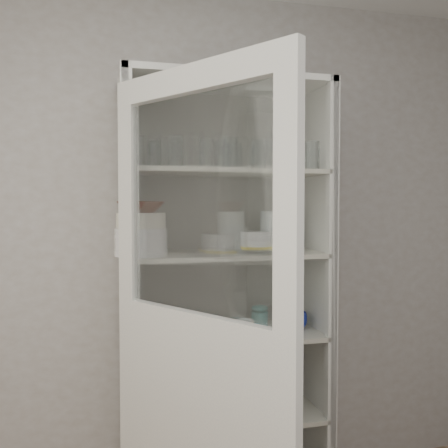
{
  "coord_description": "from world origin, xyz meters",
  "views": [
    {
      "loc": [
        -0.4,
        -1.1,
        1.5
      ],
      "look_at": [
        0.2,
        1.27,
        1.4
      ],
      "focal_mm": 40.0,
      "sensor_mm": 36.0,
      "label": 1
    }
  ],
  "objects": [
    {
      "name": "cream_dish",
      "position": [
        0.04,
        1.26,
        0.5
      ],
      "size": [
        0.3,
        0.3,
        0.08
      ],
      "primitive_type": "imported",
      "rotation": [
        0.0,
        0.0,
        0.21
      ],
      "color": "silver",
      "rests_on": "shelf_bot"
    },
    {
      "name": "goblet_2",
      "position": [
        0.44,
        1.36,
        1.76
      ],
      "size": [
        0.08,
        0.08,
        0.19
      ],
      "primitive_type": null,
      "color": "silver",
      "rests_on": "shelf_glass"
    },
    {
      "name": "tumbler_5",
      "position": [
        0.54,
        1.16,
        1.72
      ],
      "size": [
        0.08,
        0.08,
        0.12
      ],
      "primitive_type": "cylinder",
      "rotation": [
        0.0,
        0.0,
        -0.26
      ],
      "color": "silver",
      "rests_on": "shelf_glass"
    },
    {
      "name": "tumbler_7",
      "position": [
        -0.14,
        1.26,
        1.73
      ],
      "size": [
        0.08,
        0.08,
        0.13
      ],
      "primitive_type": "cylinder",
      "rotation": [
        0.0,
        0.0,
        0.29
      ],
      "color": "silver",
      "rests_on": "shelf_glass"
    },
    {
      "name": "goblet_1",
      "position": [
        0.25,
        1.39,
        1.74
      ],
      "size": [
        0.07,
        0.07,
        0.16
      ],
      "primitive_type": null,
      "color": "silver",
      "rests_on": "shelf_glass"
    },
    {
      "name": "white_canister",
      "position": [
        -0.21,
        1.31,
        0.93
      ],
      "size": [
        0.14,
        0.14,
        0.13
      ],
      "primitive_type": "cylinder",
      "rotation": [
        0.0,
        0.0,
        -0.34
      ],
      "color": "white",
      "rests_on": "shelf_mugs"
    },
    {
      "name": "plate_stack_front",
      "position": [
        -0.21,
        1.2,
        1.32
      ],
      "size": [
        0.24,
        0.24,
        0.13
      ],
      "primitive_type": "cylinder",
      "color": "white",
      "rests_on": "shelf_plates"
    },
    {
      "name": "mug_teal",
      "position": [
        0.54,
        1.31,
        0.91
      ],
      "size": [
        0.14,
        0.14,
        0.1
      ],
      "primitive_type": "imported",
      "rotation": [
        0.0,
        0.0,
        0.35
      ],
      "color": "#248577",
      "rests_on": "shelf_mugs"
    },
    {
      "name": "tumbler_9",
      "position": [
        0.19,
        1.29,
        1.74
      ],
      "size": [
        0.09,
        0.09,
        0.15
      ],
      "primitive_type": "cylinder",
      "rotation": [
        0.0,
        0.0,
        -0.24
      ],
      "color": "silver",
      "rests_on": "shelf_glass"
    },
    {
      "name": "tumbler_3",
      "position": [
        0.34,
        1.15,
        1.73
      ],
      "size": [
        0.09,
        0.09,
        0.14
      ],
      "primitive_type": "cylinder",
      "rotation": [
        0.0,
        0.0,
        -0.32
      ],
      "color": "silver",
      "rests_on": "shelf_glass"
    },
    {
      "name": "tumbler_6",
      "position": [
        0.61,
        1.14,
        1.73
      ],
      "size": [
        0.09,
        0.09,
        0.14
      ],
      "primitive_type": "cylinder",
      "rotation": [
        0.0,
        0.0,
        0.42
      ],
      "color": "silver",
      "rests_on": "shelf_glass"
    },
    {
      "name": "teal_jar",
      "position": [
        0.4,
        1.31,
        0.91
      ],
      "size": [
        0.08,
        0.08,
        0.1
      ],
      "color": "#248577",
      "rests_on": "shelf_mugs"
    },
    {
      "name": "mug_blue",
      "position": [
        0.56,
        1.24,
        0.91
      ],
      "size": [
        0.13,
        0.13,
        0.09
      ],
      "primitive_type": "imported",
      "rotation": [
        0.0,
        0.0,
        -0.17
      ],
      "color": "navy",
      "rests_on": "shelf_mugs"
    },
    {
      "name": "yellow_trivet",
      "position": [
        0.36,
        1.24,
        1.28
      ],
      "size": [
        0.19,
        0.19,
        0.01
      ],
      "primitive_type": "cube",
      "rotation": [
        0.0,
        0.0,
        -0.23
      ],
      "color": "yellow",
      "rests_on": "glass_platter"
    },
    {
      "name": "tumbler_0",
      "position": [
        -0.21,
        1.15,
        1.73
      ],
      "size": [
        0.08,
        0.08,
        0.14
      ],
      "primitive_type": "cylinder",
      "rotation": [
        0.0,
        0.0,
        0.17
      ],
      "color": "silver",
      "rests_on": "shelf_glass"
    },
    {
      "name": "plate_stack_back",
      "position": [
        -0.21,
        1.42,
        1.31
      ],
      "size": [
        0.19,
        0.19,
        0.1
      ],
      "primitive_type": "cylinder",
      "color": "white",
      "rests_on": "shelf_plates"
    },
    {
      "name": "goblet_3",
      "position": [
        0.59,
        1.39,
        1.75
      ],
      "size": [
        0.08,
        0.08,
        0.17
      ],
      "primitive_type": null,
      "color": "silver",
      "rests_on": "shelf_glass"
    },
    {
      "name": "wall_back",
      "position": [
        0.0,
        1.5,
        1.3
      ],
      "size": [
        3.6,
        0.02,
        2.6
      ],
      "primitive_type": "cube",
      "color": "#A49D94",
      "rests_on": "ground"
    },
    {
      "name": "terracotta_bowl",
      "position": [
        -0.21,
        1.2,
        1.48
      ],
      "size": [
        0.24,
        0.24,
        0.05
      ],
      "primitive_type": "imported",
      "rotation": [
        0.0,
        0.0,
        -0.14
      ],
      "color": "#5B2616",
      "rests_on": "cream_bowl"
    },
    {
      "name": "cream_bowl",
      "position": [
        -0.21,
        1.2,
        1.42
      ],
      "size": [
        0.23,
        0.23,
        0.07
      ],
      "primitive_type": "cylinder",
      "rotation": [
        0.0,
        0.0,
        -0.04
      ],
      "color": "silver",
      "rests_on": "plate_stack_front"
    },
    {
      "name": "measuring_cups",
      "position": [
        0.02,
        1.22,
        0.88
      ],
      "size": [
        0.11,
        0.11,
        0.04
      ],
      "primitive_type": "cylinder",
      "color": "#A8A8AE",
      "rests_on": "shelf_mugs"
    },
    {
      "name": "tin_box",
      "position": [
        0.43,
        1.26,
        0.49
      ],
      "size": [
        0.21,
        0.17,
        0.05
      ],
      "primitive_type": "cube",
      "rotation": [
        0.0,
        0.0,
        0.25
      ],
      "color": "#929198",
      "rests_on": "shelf_bot"
    },
    {
      "name": "pantry_cabinet",
      "position": [
        0.2,
        1.34,
        0.94
      ],
      "size": [
        1.0,
        0.45,
        2.1
      ],
      "color": "silver",
      "rests_on": "floor"
    },
    {
      "name": "tumbler_2",
      "position": [
        -0.06,
        1.12,
        1.73
      ],
      "size": [
        0.08,
        0.08,
        0.14
      ],
      "primitive_type": "cylinder",
      "rotation": [
        0.0,
        0.0,
        0.13
      ],
      "color": "silver",
      "rests_on": "shelf_glass"
    },
    {
      "name": "tumbler_10",
      "position": [
        0.26,
        1.29,
        1.73
      ],
      "size": [
        0.09,
        0.09,
        0.14
      ],
      "primitive_type": "cylinder",
      "rotation": [
        0.0,
        0.0,
        0.41
      ],
      "color": "silver",
      "rests_on": "shelf_glass"
    },
    {
      "name": "tumbler_1",
      "position": [
        0.08,
        1.14,
        1.73
      ],
      "size": [
        0.09,
        0.09,
        0.14
      ],
      "primitive_type": "cylinder",
      "rotation": [
        0.0,
        0.0,
        0.43
      ],
      "color": "silver",
      "rests_on": "shelf_glass"
    },
    {
      "name": "tumbler_4",
      "position": [
        0.2,
        1.15,
        1.73
      ],
      "size": [
        0.07,
        0.07,
        0.14
      ],
      "primitive_type": "cylinder",
      "rotation": [
        0.0,
        0.0,
        0.0
      ],
      "color": "silver",
      "rests_on": "shelf_glass"
    },
    {
      "name": "glass_platter",
      "position": [
        0.36,
        1.24,
        1.27
      ],
      "size": [
        0.39,
        0.39,
        0.02
      ],
      "primitive_type": "cylinder",
      "rotation": [
        0.0,
        0.0,
        0.27
      ],
      "color": "silver",
      "rests_on": "shelf_plates"
    },
    {
      "name": "grey_bowl_stack",
      "position": [
        0.46,
        1.28,
        1.36
      ],
      "size": [
        0.14,
        0.14,
        0.2
      ],
      "primitive_type": "cylinder",
      "color": "silver",
      "rests_on": "shelf_plates"
    },
    {
      "name": "goblet_0",
      "position": [
        -0.13,
        1.39,
        1.74
      ],
      "size": [
        0.07,
        0.07,
        0.16
      ],
      "primitive_type": null,
      "color": "silver",
      "rests_on": "shelf_glass"
    },
    {
      "name": "cupboard_door",
      "position": [
        -0.05,
        0.67,
        0.87
      ],
      "size": [
        0.53,
        0.78,
        2.0
      ],
      "rotation": [
        0.0,
        0.0,
        -0.99
      ],
      "color": "silver",
      "rests_on": "floor"
    },
    {
      "name": "mug_white",
      "position": [
        0.27,
        1.15,
        0.9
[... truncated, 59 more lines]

